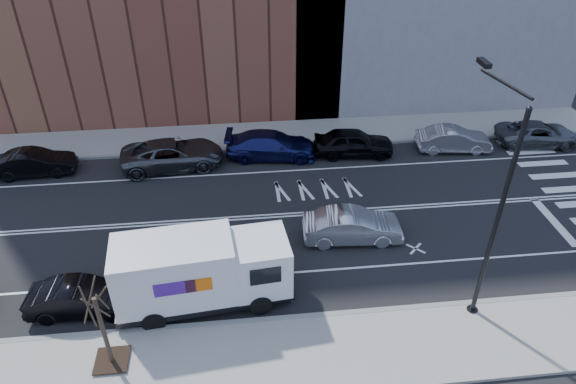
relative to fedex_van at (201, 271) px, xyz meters
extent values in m
plane|color=black|center=(3.75, 5.60, -1.67)|extent=(120.00, 120.00, 0.00)
cube|color=gray|center=(3.75, -3.20, -1.60)|extent=(44.00, 3.60, 0.15)
cube|color=gray|center=(3.75, 14.40, -1.60)|extent=(44.00, 3.60, 0.15)
cube|color=gray|center=(3.75, -1.40, -1.59)|extent=(44.00, 0.25, 0.17)
cube|color=gray|center=(3.75, 12.60, -1.59)|extent=(44.00, 0.25, 0.17)
cylinder|color=black|center=(10.75, -1.80, 2.83)|extent=(0.18, 0.18, 9.00)
cylinder|color=black|center=(10.75, -1.80, -1.57)|extent=(0.44, 0.44, 0.20)
sphere|color=black|center=(10.75, -1.80, 7.28)|extent=(0.20, 0.20, 0.20)
cylinder|color=black|center=(10.75, -0.10, 7.43)|extent=(0.11, 3.49, 0.48)
cube|color=black|center=(10.75, 1.60, 7.53)|extent=(0.25, 0.80, 0.18)
cube|color=#FFF2CC|center=(10.75, 1.60, 7.43)|extent=(0.18, 0.55, 0.03)
cube|color=black|center=(-3.25, -2.80, -1.44)|extent=(1.20, 1.20, 0.04)
cylinder|color=#382B1E|center=(-3.25, -2.80, 0.08)|extent=(0.16, 0.16, 3.20)
cylinder|color=#382B1E|center=(-3.00, -2.80, 1.48)|extent=(0.06, 0.80, 1.44)
cylinder|color=#382B1E|center=(-3.17, -2.56, 1.48)|extent=(0.81, 0.31, 1.19)
cylinder|color=#382B1E|center=(-3.45, -2.66, 1.48)|extent=(0.58, 0.76, 1.50)
cylinder|color=#382B1E|center=(-3.45, -2.95, 1.48)|extent=(0.47, 0.61, 1.37)
cylinder|color=#382B1E|center=(-3.17, -3.04, 1.48)|extent=(0.72, 0.29, 1.13)
cube|color=black|center=(-0.02, 0.00, -1.18)|extent=(7.01, 2.96, 0.33)
cube|color=silver|center=(2.39, 0.23, 0.03)|extent=(2.42, 2.57, 2.20)
cube|color=black|center=(3.50, 0.34, 0.36)|extent=(0.26, 2.03, 1.04)
cube|color=black|center=(2.50, -0.96, 0.36)|extent=(1.21, 0.16, 0.77)
cube|color=black|center=(2.27, 1.42, 0.36)|extent=(1.21, 0.16, 0.77)
cube|color=black|center=(3.46, 0.33, -1.07)|extent=(0.38, 2.21, 0.38)
cube|color=silver|center=(-1.01, -0.10, 0.25)|extent=(4.83, 2.85, 2.53)
cube|color=#47198C|center=(-0.89, -1.32, 0.42)|extent=(1.53, 0.17, 0.60)
cube|color=orange|center=(-0.01, -1.24, 0.42)|extent=(0.99, 0.12, 0.60)
cube|color=#47198C|center=(-1.12, 1.13, 0.42)|extent=(1.53, 0.17, 0.60)
cube|color=orange|center=(-0.25, 1.21, 0.42)|extent=(0.99, 0.12, 0.60)
cylinder|color=black|center=(2.27, -0.89, -1.21)|extent=(0.95, 0.40, 0.92)
cylinder|color=black|center=(2.06, 1.30, -1.21)|extent=(0.95, 0.40, 0.92)
cylinder|color=black|center=(-1.89, -1.29, -1.21)|extent=(0.95, 0.40, 0.92)
cylinder|color=black|center=(-2.10, 0.90, -1.21)|extent=(0.95, 0.40, 0.92)
imported|color=black|center=(-9.85, 11.14, -0.94)|extent=(4.53, 1.83, 1.46)
imported|color=#484B4F|center=(-2.09, 11.14, -0.86)|extent=(6.11, 3.31, 1.63)
imported|color=navy|center=(3.75, 11.66, -0.88)|extent=(5.71, 2.86, 1.59)
imported|color=black|center=(8.71, 11.42, -0.85)|extent=(4.98, 2.38, 1.64)
imported|color=#A6A6AA|center=(14.95, 11.27, -0.93)|extent=(4.63, 2.00, 1.48)
imported|color=#53555B|center=(20.55, 11.49, -0.97)|extent=(5.31, 2.94, 1.41)
imported|color=silver|center=(6.90, 3.35, -0.91)|extent=(4.75, 1.89, 1.54)
imported|color=black|center=(-4.79, -0.02, -0.97)|extent=(4.35, 1.68, 1.41)
camera|label=1|loc=(1.78, -15.43, 13.94)|focal=32.00mm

